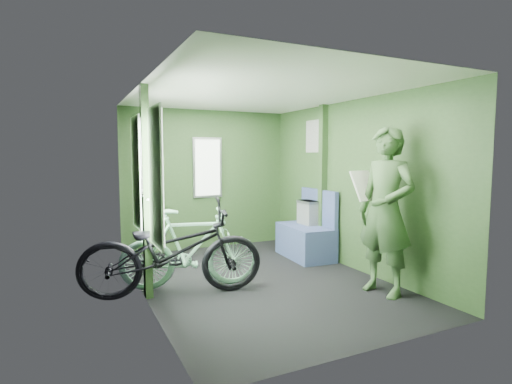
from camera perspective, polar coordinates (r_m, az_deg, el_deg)
room at (r=4.88m, az=-0.09°, el=3.85°), size 4.00×4.02×2.31m
bicycle_black at (r=4.63m, az=-11.75°, el=-14.50°), size 2.11×1.23×1.14m
bicycle_mint at (r=4.84m, az=-9.20°, el=-13.57°), size 1.71×0.96×1.03m
passenger at (r=4.66m, az=18.04°, el=-2.62°), size 0.58×0.80×1.87m
waste_box at (r=6.28m, az=7.66°, el=-5.11°), size 0.25×0.35×0.86m
bench_seat at (r=6.17m, az=7.26°, el=-6.46°), size 0.60×1.01×1.03m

